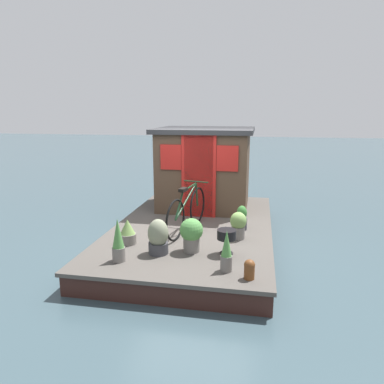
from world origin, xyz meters
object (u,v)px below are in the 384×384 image
Objects in this scene: potted_plant_basil at (238,225)px; charcoal_grill at (227,236)px; potted_plant_mint at (158,237)px; bicycle at (187,210)px; potted_plant_thyme at (242,218)px; mooring_bollard at (249,269)px; potted_plant_rosemary at (191,233)px; houseboat_cabin at (205,168)px; potted_plant_geranium at (118,241)px; potted_plant_fern at (128,232)px; potted_plant_lavender at (226,252)px.

charcoal_grill is (-0.73, 0.14, 0.04)m from potted_plant_basil.
bicycle is at bearing -11.99° from potted_plant_mint.
potted_plant_thyme is 1.71× the size of mooring_bollard.
potted_plant_thyme is at bearing 5.90° from mooring_bollard.
potted_plant_rosemary is at bearing -70.06° from potted_plant_mint.
potted_plant_basil reaches higher than potted_plant_thyme.
houseboat_cabin reaches higher than potted_plant_geranium.
potted_plant_fern is 0.70m from potted_plant_mint.
potted_plant_mint is at bearing 66.45° from mooring_bollard.
charcoal_grill is at bearing -80.57° from potted_plant_mint.
bicycle is 2.13m from mooring_bollard.
potted_plant_basil is at bearing -52.77° from potted_plant_mint.
potted_plant_fern is at bearing 66.39° from potted_plant_lavender.
potted_plant_mint is 1.41× the size of charcoal_grill.
potted_plant_fern is 1.08× the size of charcoal_grill.
potted_plant_geranium is at bearing 153.97° from bicycle.
potted_plant_basil reaches higher than potted_plant_fern.
potted_plant_rosemary is at bearing 136.20° from potted_plant_basil.
potted_plant_lavender is 1.40× the size of potted_plant_fern.
potted_plant_thyme is (-1.55, -0.94, -0.69)m from houseboat_cabin.
potted_plant_fern is 0.76× the size of potted_plant_mint.
potted_plant_basil is (-0.51, 0.03, 0.03)m from potted_plant_thyme.
potted_plant_geranium is at bearing 128.05° from potted_plant_mint.
houseboat_cabin is 3.84m from mooring_bollard.
potted_plant_mint is 1.07m from charcoal_grill.
houseboat_cabin is at bearing 31.25° from potted_plant_thyme.
potted_plant_mint is (0.44, 1.11, -0.01)m from potted_plant_lavender.
bicycle is 6.36× the size of mooring_bollard.
potted_plant_fern is (0.76, 1.73, -0.08)m from potted_plant_lavender.
potted_plant_mint is 0.64m from potted_plant_geranium.
houseboat_cabin is 3.49m from potted_plant_geranium.
potted_plant_fern is 1.13m from potted_plant_rosemary.
potted_plant_geranium is (-0.71, -0.12, 0.11)m from potted_plant_fern.
potted_plant_rosemary is at bearing -60.15° from potted_plant_geranium.
potted_plant_geranium is (-0.57, 0.99, 0.01)m from potted_plant_rosemary.
charcoal_grill is at bearing 169.41° from potted_plant_basil.
potted_plant_rosemary is at bearing 49.42° from mooring_bollard.
potted_plant_rosemary reaches higher than charcoal_grill.
potted_plant_rosemary is 0.53m from potted_plant_mint.
charcoal_grill is (-1.24, 0.17, 0.08)m from potted_plant_thyme.
potted_plant_geranium reaches higher than mooring_bollard.
houseboat_cabin reaches higher than potted_plant_mint.
potted_plant_thyme is 0.97× the size of potted_plant_basil.
potted_plant_lavender is at bearing 176.54° from potted_plant_basil.
mooring_bollard is at bearing -113.55° from potted_plant_mint.
houseboat_cabin is 4.64× the size of potted_plant_thyme.
potted_plant_mint is (-0.18, 0.49, -0.03)m from potted_plant_rosemary.
potted_plant_lavender is (-1.56, -0.87, -0.12)m from bicycle.
potted_plant_thyme is (1.10, -1.84, 0.02)m from potted_plant_fern.
potted_plant_rosemary is (-0.14, -1.12, 0.10)m from potted_plant_fern.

